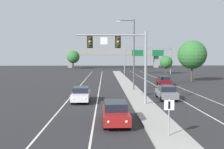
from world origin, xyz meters
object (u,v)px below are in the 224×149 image
object	(u,v)px
car_oncoming_red	(115,112)
car_receding_grey	(166,92)
tree_far_right_c	(192,55)
median_sign_post	(169,112)
car_oncoming_white	(81,94)
highway_sign_gantry	(148,52)
tree_far_right_a	(166,62)
car_receding_darkred	(164,80)
overhead_signal_mast	(123,52)
street_lamp_median	(132,50)
tree_far_left_a	(73,57)

from	to	relation	value
car_oncoming_red	car_receding_grey	world-z (taller)	same
car_receding_grey	tree_far_right_c	distance (m)	23.32
median_sign_post	car_oncoming_red	distance (m)	4.60
median_sign_post	car_oncoming_white	size ratio (longest dim) A/B	0.49
highway_sign_gantry	car_oncoming_red	bearing A→B (deg)	-102.24
median_sign_post	highway_sign_gantry	size ratio (longest dim) A/B	0.17
tree_far_right_a	median_sign_post	bearing A→B (deg)	-103.70
car_receding_darkred	tree_far_right_c	bearing A→B (deg)	42.04
overhead_signal_mast	tree_far_right_a	bearing A→B (deg)	71.18
car_oncoming_red	highway_sign_gantry	distance (m)	53.61
median_sign_post	street_lamp_median	distance (m)	21.43
car_oncoming_white	overhead_signal_mast	bearing A→B (deg)	-26.03
car_oncoming_white	tree_far_right_a	xyz separation A→B (m)	(19.96, 43.52, 2.51)
street_lamp_median	car_oncoming_white	world-z (taller)	street_lamp_median
car_oncoming_white	tree_far_left_a	size ratio (longest dim) A/B	0.61
street_lamp_median	tree_far_right_c	xyz separation A→B (m)	(13.18, 13.05, -0.54)
median_sign_post	car_receding_darkred	bearing A→B (deg)	77.21
car_oncoming_red	overhead_signal_mast	bearing A→B (deg)	81.06
car_oncoming_white	tree_far_right_c	bearing A→B (deg)	47.84
street_lamp_median	overhead_signal_mast	bearing A→B (deg)	-100.93
tree_far_right_c	tree_far_left_a	distance (m)	60.93
highway_sign_gantry	tree_far_right_a	size ratio (longest dim) A/B	2.60
car_receding_grey	tree_far_right_a	bearing A→B (deg)	76.18
median_sign_post	car_oncoming_white	distance (m)	13.90
tree_far_right_c	car_receding_grey	bearing A→B (deg)	-116.21
car_oncoming_white	median_sign_post	bearing A→B (deg)	-62.78
car_receding_grey	car_receding_darkred	distance (m)	14.55
overhead_signal_mast	car_receding_grey	bearing A→B (deg)	32.84
street_lamp_median	car_oncoming_white	size ratio (longest dim) A/B	2.23
car_oncoming_red	highway_sign_gantry	world-z (taller)	highway_sign_gantry
street_lamp_median	tree_far_right_c	bearing A→B (deg)	44.72
car_receding_darkred	street_lamp_median	bearing A→B (deg)	-132.51
overhead_signal_mast	tree_far_right_a	distance (m)	48.28
median_sign_post	car_receding_darkred	distance (m)	28.45
car_receding_darkred	tree_far_left_a	distance (m)	63.82
car_oncoming_red	tree_far_right_c	size ratio (longest dim) A/B	0.56
car_receding_darkred	highway_sign_gantry	world-z (taller)	highway_sign_gantry
car_receding_grey	car_oncoming_white	bearing A→B (deg)	-172.97
median_sign_post	tree_far_right_a	bearing A→B (deg)	76.30
overhead_signal_mast	tree_far_right_a	size ratio (longest dim) A/B	1.41
car_receding_grey	median_sign_post	bearing A→B (deg)	-103.32
car_receding_darkred	car_oncoming_red	bearing A→B (deg)	-110.94
highway_sign_gantry	tree_far_right_a	world-z (taller)	highway_sign_gantry
highway_sign_gantry	car_receding_darkred	bearing A→B (deg)	-94.10
overhead_signal_mast	highway_sign_gantry	xyz separation A→B (m)	(10.24, 45.31, 0.84)
street_lamp_median	car_oncoming_red	bearing A→B (deg)	-100.16
median_sign_post	street_lamp_median	world-z (taller)	street_lamp_median
tree_far_right_c	tree_far_left_a	world-z (taller)	tree_far_right_c
median_sign_post	tree_far_left_a	bearing A→B (deg)	100.67
street_lamp_median	highway_sign_gantry	size ratio (longest dim) A/B	0.75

